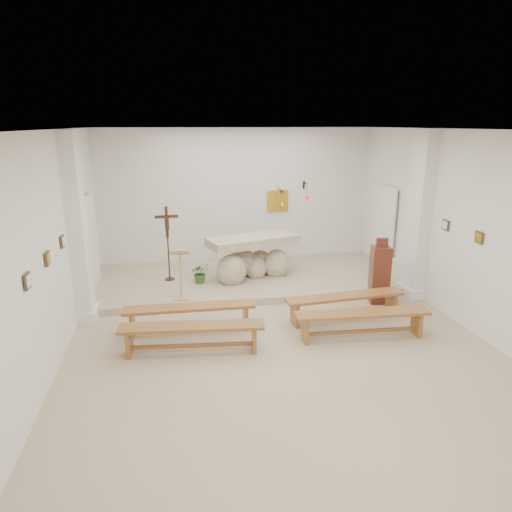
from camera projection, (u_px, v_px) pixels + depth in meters
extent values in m
cube|color=tan|center=(283.00, 351.00, 7.47)|extent=(7.00, 10.00, 0.00)
cube|color=silver|center=(42.00, 260.00, 6.36)|extent=(0.02, 10.00, 3.50)
cube|color=silver|center=(488.00, 238.00, 7.59)|extent=(0.02, 10.00, 3.50)
cube|color=silver|center=(238.00, 198.00, 11.69)|extent=(7.00, 0.02, 3.50)
cube|color=silver|center=(287.00, 131.00, 6.49)|extent=(7.00, 10.00, 0.02)
cube|color=tan|center=(248.00, 278.00, 10.75)|extent=(6.98, 3.00, 0.15)
cube|color=white|center=(78.00, 229.00, 8.27)|extent=(0.26, 0.55, 3.50)
cube|color=white|center=(419.00, 216.00, 9.46)|extent=(0.26, 0.55, 3.50)
cube|color=gold|center=(278.00, 201.00, 11.87)|extent=(0.55, 0.04, 0.55)
cube|color=black|center=(304.00, 185.00, 11.89)|extent=(0.04, 0.02, 0.20)
cylinder|color=black|center=(306.00, 183.00, 11.73)|extent=(0.02, 0.30, 0.02)
cylinder|color=black|center=(307.00, 190.00, 11.64)|extent=(0.01, 0.01, 0.34)
sphere|color=red|center=(307.00, 198.00, 11.69)|extent=(0.11, 0.11, 0.11)
cube|color=#47321F|center=(27.00, 281.00, 5.62)|extent=(0.03, 0.20, 0.20)
cube|color=#47321F|center=(47.00, 258.00, 6.56)|extent=(0.03, 0.20, 0.20)
cube|color=#47321F|center=(63.00, 241.00, 7.51)|extent=(0.03, 0.20, 0.20)
cube|color=#47321F|center=(479.00, 237.00, 7.78)|extent=(0.03, 0.20, 0.20)
cube|color=#47321F|center=(445.00, 225.00, 8.73)|extent=(0.03, 0.20, 0.20)
cube|color=silver|center=(89.00, 292.00, 9.34)|extent=(0.10, 0.85, 0.52)
cube|color=silver|center=(399.00, 273.00, 10.54)|extent=(0.10, 0.85, 0.52)
ellipsoid|color=beige|center=(232.00, 271.00, 10.16)|extent=(0.67, 0.57, 0.76)
ellipsoid|color=beige|center=(276.00, 264.00, 10.71)|extent=(0.62, 0.53, 0.71)
ellipsoid|color=beige|center=(243.00, 263.00, 10.67)|extent=(0.71, 0.60, 0.67)
ellipsoid|color=beige|center=(260.00, 263.00, 10.85)|extent=(0.58, 0.49, 0.62)
ellipsoid|color=beige|center=(256.00, 268.00, 10.57)|extent=(0.49, 0.42, 0.58)
cube|color=beige|center=(253.00, 241.00, 10.41)|extent=(2.20, 1.35, 0.20)
cube|color=tan|center=(182.00, 297.00, 9.32)|extent=(0.34, 0.34, 0.04)
cylinder|color=tan|center=(181.00, 277.00, 9.20)|extent=(0.05, 0.05, 0.93)
cube|color=tan|center=(179.00, 253.00, 9.04)|extent=(0.40, 0.30, 0.15)
cube|color=silver|center=(179.00, 251.00, 8.99)|extent=(0.34, 0.24, 0.12)
cylinder|color=#3D2013|center=(170.00, 279.00, 10.44)|extent=(0.22, 0.22, 0.03)
cylinder|color=#3D2013|center=(169.00, 258.00, 10.31)|extent=(0.03, 0.03, 1.02)
cube|color=#3D2013|center=(167.00, 222.00, 10.07)|extent=(0.07, 0.05, 0.70)
cube|color=#3D2013|center=(166.00, 217.00, 10.04)|extent=(0.51, 0.08, 0.07)
cube|color=#3D2013|center=(167.00, 223.00, 10.05)|extent=(0.09, 0.04, 0.30)
imported|color=#366026|center=(200.00, 273.00, 10.20)|extent=(0.42, 0.37, 0.45)
cube|color=#5A2C19|center=(380.00, 275.00, 9.38)|extent=(0.43, 0.43, 1.19)
cube|color=#5A2C19|center=(382.00, 243.00, 9.19)|extent=(0.24, 0.10, 0.19)
cube|color=olive|center=(189.00, 307.00, 8.06)|extent=(2.32, 0.42, 0.05)
cube|color=olive|center=(132.00, 324.00, 7.98)|extent=(0.07, 0.34, 0.44)
cube|color=olive|center=(245.00, 316.00, 8.29)|extent=(0.07, 0.34, 0.44)
cube|color=olive|center=(190.00, 325.00, 8.16)|extent=(1.95, 0.11, 0.05)
cube|color=olive|center=(345.00, 296.00, 8.57)|extent=(2.34, 0.56, 0.05)
cube|color=olive|center=(295.00, 314.00, 8.39)|extent=(0.09, 0.34, 0.44)
cube|color=olive|center=(391.00, 303.00, 8.90)|extent=(0.09, 0.34, 0.44)
cube|color=olive|center=(344.00, 313.00, 8.67)|extent=(1.95, 0.23, 0.05)
cube|color=olive|center=(192.00, 327.00, 7.30)|extent=(2.34, 0.61, 0.05)
cube|color=olive|center=(129.00, 343.00, 7.29)|extent=(0.10, 0.34, 0.44)
cube|color=olive|center=(254.00, 338.00, 7.44)|extent=(0.10, 0.34, 0.44)
cube|color=olive|center=(193.00, 346.00, 7.39)|extent=(1.94, 0.26, 0.05)
cube|color=olive|center=(363.00, 313.00, 7.81)|extent=(2.33, 0.50, 0.05)
cube|color=olive|center=(305.00, 329.00, 7.75)|extent=(0.08, 0.34, 0.44)
cube|color=olive|center=(417.00, 323.00, 7.99)|extent=(0.08, 0.34, 0.44)
cube|color=olive|center=(361.00, 331.00, 7.90)|extent=(1.95, 0.18, 0.05)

